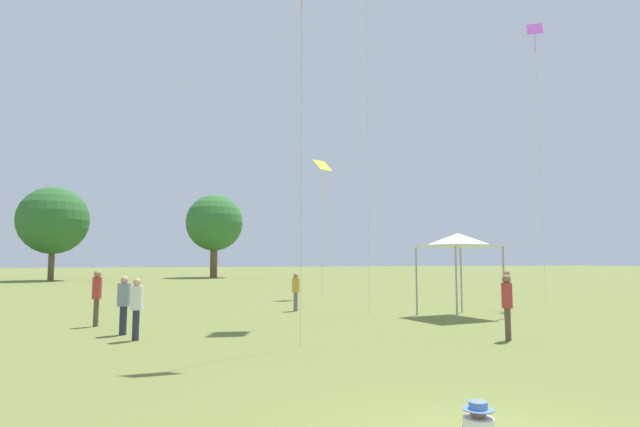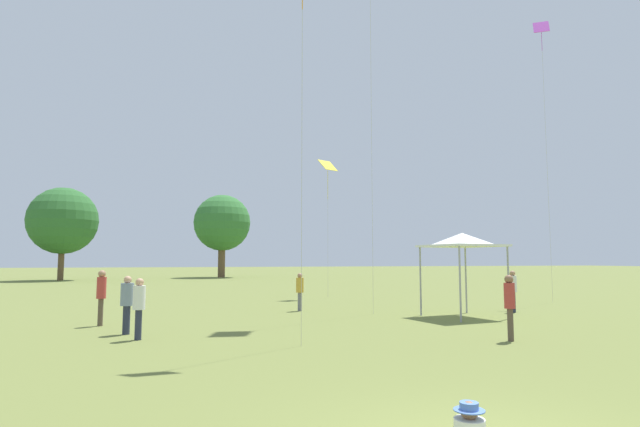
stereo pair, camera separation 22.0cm
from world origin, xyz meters
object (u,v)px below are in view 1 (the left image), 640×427
object	(u,v)px
canopy_tent	(458,241)
person_standing_1	(508,287)
person_standing_6	(97,292)
kite_4	(322,169)
distant_tree_1	(214,223)
person_standing_4	(136,303)
person_standing_3	(296,288)
person_standing_5	(124,300)
distant_tree_0	(53,220)
person_standing_2	(507,300)
kite_2	(535,45)

from	to	relation	value
canopy_tent	person_standing_1	bearing A→B (deg)	17.09
person_standing_6	kite_4	size ratio (longest dim) A/B	0.23
distant_tree_1	person_standing_4	bearing A→B (deg)	-97.88
person_standing_1	person_standing_3	world-z (taller)	person_standing_1
person_standing_3	person_standing_6	bearing A→B (deg)	-166.70
person_standing_4	person_standing_5	bearing A→B (deg)	34.60
person_standing_6	distant_tree_0	world-z (taller)	distant_tree_0
canopy_tent	person_standing_2	bearing A→B (deg)	-110.08
person_standing_1	kite_4	size ratio (longest dim) A/B	0.21
person_standing_2	kite_2	size ratio (longest dim) A/B	0.12
person_standing_5	distant_tree_0	world-z (taller)	distant_tree_0
person_standing_2	person_standing_4	world-z (taller)	person_standing_2
person_standing_6	person_standing_4	bearing A→B (deg)	177.83
person_standing_5	distant_tree_1	xyz separation A→B (m)	(7.16, 47.59, 5.78)
person_standing_3	kite_2	bearing A→B (deg)	-4.95
distant_tree_0	distant_tree_1	size ratio (longest dim) A/B	0.96
person_standing_3	person_standing_6	xyz separation A→B (m)	(-7.57, -2.82, 0.17)
person_standing_6	kite_2	size ratio (longest dim) A/B	0.12
distant_tree_1	person_standing_2	bearing A→B (deg)	-86.73
person_standing_1	kite_4	world-z (taller)	kite_4
person_standing_3	person_standing_5	world-z (taller)	person_standing_5
canopy_tent	person_standing_4	bearing A→B (deg)	-169.08
person_standing_4	canopy_tent	distance (m)	12.03
kite_4	person_standing_6	bearing A→B (deg)	-118.88
person_standing_2	person_standing_6	world-z (taller)	person_standing_6
person_standing_5	person_standing_3	bearing A→B (deg)	-144.54
person_standing_5	kite_2	world-z (taller)	kite_2
person_standing_5	kite_2	size ratio (longest dim) A/B	0.11
person_standing_2	person_standing_5	size ratio (longest dim) A/B	1.04
person_standing_1	kite_2	distance (m)	14.34
person_standing_2	person_standing_3	world-z (taller)	person_standing_2
canopy_tent	kite_4	size ratio (longest dim) A/B	0.40
person_standing_1	distant_tree_1	distance (m)	46.66
person_standing_2	person_standing_4	distance (m)	10.19
person_standing_3	distant_tree_0	world-z (taller)	distant_tree_0
person_standing_5	canopy_tent	bearing A→B (deg)	-177.22
kite_2	kite_4	world-z (taller)	kite_2
person_standing_5	distant_tree_0	bearing A→B (deg)	-78.96
person_standing_2	person_standing_5	world-z (taller)	person_standing_2
person_standing_6	distant_tree_0	xyz separation A→B (m)	(-9.14, 40.73, 5.22)
person_standing_6	kite_4	world-z (taller)	kite_4
person_standing_1	person_standing_6	world-z (taller)	person_standing_6
person_standing_6	kite_4	distance (m)	16.10
kite_4	distant_tree_1	world-z (taller)	distant_tree_1
distant_tree_0	person_standing_3	bearing A→B (deg)	-66.21
person_standing_3	kite_2	distance (m)	18.80
person_standing_5	distant_tree_1	size ratio (longest dim) A/B	0.17
kite_2	distant_tree_0	size ratio (longest dim) A/B	1.52
person_standing_1	person_standing_5	xyz separation A→B (m)	(-15.01, -1.96, -0.04)
canopy_tent	kite_2	xyz separation A→B (m)	(8.12, 4.54, 10.98)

